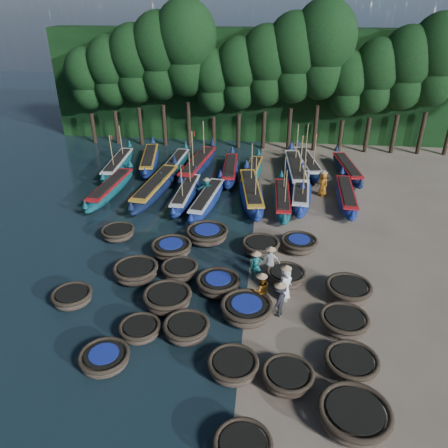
# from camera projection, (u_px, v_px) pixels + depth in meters

# --- Properties ---
(ground) EXTENTS (120.00, 120.00, 0.00)m
(ground) POSITION_uv_depth(u_px,v_px,m) (249.00, 268.00, 22.90)
(ground) COLOR gray
(ground) RESTS_ON ground
(foliage_wall) EXTENTS (40.00, 3.00, 10.00)m
(foliage_wall) POSITION_uv_depth(u_px,v_px,m) (265.00, 86.00, 41.18)
(foliage_wall) COLOR black
(foliage_wall) RESTS_ON ground
(coracle_3) EXTENTS (2.11, 2.11, 0.63)m
(coracle_3) POSITION_uv_depth(u_px,v_px,m) (243.00, 447.00, 13.48)
(coracle_3) COLOR brown
(coracle_3) RESTS_ON ground
(coracle_4) EXTENTS (2.57, 2.57, 0.81)m
(coracle_4) POSITION_uv_depth(u_px,v_px,m) (354.00, 416.00, 14.37)
(coracle_4) COLOR brown
(coracle_4) RESTS_ON ground
(coracle_5) EXTENTS (2.36, 2.36, 0.65)m
(coracle_5) POSITION_uv_depth(u_px,v_px,m) (105.00, 359.00, 16.73)
(coracle_5) COLOR brown
(coracle_5) RESTS_ON ground
(coracle_6) EXTENTS (1.92, 1.92, 0.64)m
(coracle_6) POSITION_uv_depth(u_px,v_px,m) (140.00, 330.00, 18.18)
(coracle_6) COLOR brown
(coracle_6) RESTS_ON ground
(coracle_7) EXTENTS (2.23, 2.23, 0.72)m
(coracle_7) POSITION_uv_depth(u_px,v_px,m) (233.00, 366.00, 16.34)
(coracle_7) COLOR brown
(coracle_7) RESTS_ON ground
(coracle_8) EXTENTS (2.16, 2.16, 0.67)m
(coracle_8) POSITION_uv_depth(u_px,v_px,m) (288.00, 377.00, 15.93)
(coracle_8) COLOR brown
(coracle_8) RESTS_ON ground
(coracle_9) EXTENTS (2.53, 2.53, 0.72)m
(coracle_9) POSITION_uv_depth(u_px,v_px,m) (351.00, 364.00, 16.46)
(coracle_9) COLOR brown
(coracle_9) RESTS_ON ground
(coracle_10) EXTENTS (2.21, 2.21, 0.68)m
(coracle_10) POSITION_uv_depth(u_px,v_px,m) (72.00, 297.00, 20.08)
(coracle_10) COLOR brown
(coracle_10) RESTS_ON ground
(coracle_11) EXTENTS (2.73, 2.73, 0.83)m
(coracle_11) POSITION_uv_depth(u_px,v_px,m) (168.00, 299.00, 19.84)
(coracle_11) COLOR brown
(coracle_11) RESTS_ON ground
(coracle_12) EXTENTS (1.97, 1.97, 0.76)m
(coracle_12) POSITION_uv_depth(u_px,v_px,m) (187.00, 329.00, 18.13)
(coracle_12) COLOR brown
(coracle_12) RESTS_ON ground
(coracle_13) EXTENTS (2.62, 2.62, 0.84)m
(coracle_13) POSITION_uv_depth(u_px,v_px,m) (247.00, 309.00, 19.15)
(coracle_13) COLOR brown
(coracle_13) RESTS_ON ground
(coracle_14) EXTENTS (2.36, 2.36, 0.75)m
(coracle_14) POSITION_uv_depth(u_px,v_px,m) (344.00, 322.00, 18.51)
(coracle_14) COLOR brown
(coracle_14) RESTS_ON ground
(coracle_15) EXTENTS (2.62, 2.62, 0.79)m
(coracle_15) POSITION_uv_depth(u_px,v_px,m) (136.00, 271.00, 21.81)
(coracle_15) COLOR brown
(coracle_15) RESTS_ON ground
(coracle_16) EXTENTS (1.96, 1.96, 0.75)m
(coracle_16) POSITION_uv_depth(u_px,v_px,m) (180.00, 270.00, 21.96)
(coracle_16) COLOR brown
(coracle_16) RESTS_ON ground
(coracle_17) EXTENTS (2.26, 2.26, 0.79)m
(coracle_17) POSITION_uv_depth(u_px,v_px,m) (218.00, 284.00, 20.88)
(coracle_17) COLOR brown
(coracle_17) RESTS_ON ground
(coracle_18) EXTENTS (2.15, 2.15, 0.71)m
(coracle_18) POSITION_uv_depth(u_px,v_px,m) (286.00, 276.00, 21.52)
(coracle_18) COLOR brown
(coracle_18) RESTS_ON ground
(coracle_19) EXTENTS (2.49, 2.49, 0.85)m
(coracle_19) POSITION_uv_depth(u_px,v_px,m) (348.00, 291.00, 20.36)
(coracle_19) COLOR brown
(coracle_19) RESTS_ON ground
(coracle_20) EXTENTS (1.96, 1.96, 0.69)m
(coracle_20) POSITION_uv_depth(u_px,v_px,m) (118.00, 233.00, 25.45)
(coracle_20) COLOR brown
(coracle_20) RESTS_ON ground
(coracle_21) EXTENTS (2.24, 2.24, 0.79)m
(coracle_21) POSITION_uv_depth(u_px,v_px,m) (171.00, 248.00, 23.76)
(coracle_21) COLOR brown
(coracle_21) RESTS_ON ground
(coracle_22) EXTENTS (2.59, 2.59, 0.80)m
(coracle_22) POSITION_uv_depth(u_px,v_px,m) (207.00, 234.00, 25.15)
(coracle_22) COLOR brown
(coracle_22) RESTS_ON ground
(coracle_23) EXTENTS (2.17, 2.17, 0.80)m
(coracle_23) POSITION_uv_depth(u_px,v_px,m) (261.00, 246.00, 23.96)
(coracle_23) COLOR brown
(coracle_23) RESTS_ON ground
(coracle_24) EXTENTS (2.46, 2.46, 0.77)m
(coracle_24) POSITION_uv_depth(u_px,v_px,m) (299.00, 244.00, 24.23)
(coracle_24) COLOR brown
(coracle_24) RESTS_ON ground
(long_boat_1) EXTENTS (2.01, 7.91, 1.40)m
(long_boat_1) POSITION_uv_depth(u_px,v_px,m) (111.00, 188.00, 30.84)
(long_boat_1) COLOR #0F4D58
(long_boat_1) RESTS_ON ground
(long_boat_2) EXTENTS (2.55, 8.88, 1.57)m
(long_boat_2) POSITION_uv_depth(u_px,v_px,m) (156.00, 187.00, 30.84)
(long_boat_2) COLOR #10153D
(long_boat_2) RESTS_ON ground
(long_boat_3) EXTENTS (1.57, 7.40, 3.15)m
(long_boat_3) POSITION_uv_depth(u_px,v_px,m) (186.00, 194.00, 30.09)
(long_boat_3) COLOR navy
(long_boat_3) RESTS_ON ground
(long_boat_4) EXTENTS (2.29, 7.47, 1.33)m
(long_boat_4) POSITION_uv_depth(u_px,v_px,m) (207.00, 200.00, 29.26)
(long_boat_4) COLOR navy
(long_boat_4) RESTS_ON ground
(long_boat_5) EXTENTS (2.73, 8.62, 3.70)m
(long_boat_5) POSITION_uv_depth(u_px,v_px,m) (251.00, 192.00, 30.11)
(long_boat_5) COLOR navy
(long_boat_5) RESTS_ON ground
(long_boat_6) EXTENTS (1.42, 7.36, 3.13)m
(long_boat_6) POSITION_uv_depth(u_px,v_px,m) (282.00, 199.00, 29.31)
(long_boat_6) COLOR #0F4D58
(long_boat_6) RESTS_ON ground
(long_boat_7) EXTENTS (2.01, 8.20, 3.49)m
(long_boat_7) POSITION_uv_depth(u_px,v_px,m) (301.00, 192.00, 30.31)
(long_boat_7) COLOR navy
(long_boat_7) RESTS_ON ground
(long_boat_8) EXTENTS (1.59, 7.53, 1.33)m
(long_boat_8) POSITION_uv_depth(u_px,v_px,m) (346.00, 196.00, 29.79)
(long_boat_8) COLOR navy
(long_boat_8) RESTS_ON ground
(long_boat_9) EXTENTS (1.72, 7.98, 3.39)m
(long_boat_9) POSITION_uv_depth(u_px,v_px,m) (118.00, 165.00, 35.10)
(long_boat_9) COLOR #0F4D58
(long_boat_9) RESTS_ON ground
(long_boat_10) EXTENTS (2.73, 7.92, 1.41)m
(long_boat_10) POSITION_uv_depth(u_px,v_px,m) (150.00, 160.00, 36.08)
(long_boat_10) COLOR navy
(long_boat_10) RESTS_ON ground
(long_boat_11) EXTENTS (1.82, 7.56, 1.33)m
(long_boat_11) POSITION_uv_depth(u_px,v_px,m) (175.00, 164.00, 35.22)
(long_boat_11) COLOR #0F4D58
(long_boat_11) RESTS_ON ground
(long_boat_12) EXTENTS (2.74, 8.98, 3.84)m
(long_boat_12) POSITION_uv_depth(u_px,v_px,m) (198.00, 165.00, 34.77)
(long_boat_12) COLOR #10153D
(long_boat_12) RESTS_ON ground
(long_boat_13) EXTENTS (1.62, 7.42, 1.31)m
(long_boat_13) POSITION_uv_depth(u_px,v_px,m) (230.00, 170.00, 34.17)
(long_boat_13) COLOR navy
(long_boat_13) RESTS_ON ground
(long_boat_14) EXTENTS (2.02, 7.36, 1.30)m
(long_boat_14) POSITION_uv_depth(u_px,v_px,m) (252.00, 173.00, 33.67)
(long_boat_14) COLOR #0F4D58
(long_boat_14) RESTS_ON ground
(long_boat_15) EXTENTS (2.16, 9.14, 3.89)m
(long_boat_15) POSITION_uv_depth(u_px,v_px,m) (295.00, 170.00, 33.74)
(long_boat_15) COLOR navy
(long_boat_15) RESTS_ON ground
(long_boat_16) EXTENTS (2.75, 8.06, 3.47)m
(long_boat_16) POSITION_uv_depth(u_px,v_px,m) (307.00, 164.00, 35.24)
(long_boat_16) COLOR #10153D
(long_boat_16) RESTS_ON ground
(long_boat_17) EXTENTS (2.25, 7.62, 1.35)m
(long_boat_17) POSITION_uv_depth(u_px,v_px,m) (347.00, 169.00, 34.30)
(long_boat_17) COLOR #10153D
(long_boat_17) RESTS_ON ground
(fisherman_0) EXTENTS (0.89, 1.03, 1.99)m
(fisherman_0) POSITION_uv_depth(u_px,v_px,m) (285.00, 282.00, 20.16)
(fisherman_0) COLOR silver
(fisherman_0) RESTS_ON ground
(fisherman_1) EXTENTS (0.58, 0.52, 1.76)m
(fisherman_1) POSITION_uv_depth(u_px,v_px,m) (256.00, 264.00, 21.58)
(fisherman_1) COLOR #19686A
(fisherman_1) RESTS_ON ground
(fisherman_2) EXTENTS (0.96, 0.84, 1.87)m
(fisherman_2) POSITION_uv_depth(u_px,v_px,m) (261.00, 289.00, 19.79)
(fisherman_2) COLOR #C36F1A
(fisherman_2) RESTS_ON ground
(fisherman_3) EXTENTS (1.04, 1.24, 1.87)m
(fisherman_3) POSITION_uv_depth(u_px,v_px,m) (279.00, 299.00, 19.16)
(fisherman_3) COLOR black
(fisherman_3) RESTS_ON ground
(fisherman_4) EXTENTS (1.00, 0.52, 1.89)m
(fisherman_4) POSITION_uv_depth(u_px,v_px,m) (270.00, 262.00, 21.79)
(fisherman_4) COLOR silver
(fisherman_4) RESTS_ON ground
(fisherman_5) EXTENTS (1.45, 0.74, 1.70)m
(fisherman_5) POSITION_uv_depth(u_px,v_px,m) (207.00, 188.00, 30.21)
(fisherman_5) COLOR #19686A
(fisherman_5) RESTS_ON ground
(fisherman_6) EXTENTS (1.00, 1.04, 2.00)m
(fisherman_6) POSITION_uv_depth(u_px,v_px,m) (323.00, 183.00, 30.63)
(fisherman_6) COLOR #C36F1A
(fisherman_6) RESTS_ON ground
(tree_0) EXTENTS (3.68, 3.68, 8.68)m
(tree_0) POSITION_uv_depth(u_px,v_px,m) (86.00, 78.00, 39.18)
(tree_0) COLOR black
(tree_0) RESTS_ON ground
(tree_1) EXTENTS (4.09, 4.09, 9.65)m
(tree_1) POSITION_uv_depth(u_px,v_px,m) (110.00, 71.00, 38.64)
(tree_1) COLOR black
(tree_1) RESTS_ON ground
(tree_2) EXTENTS (4.51, 4.51, 10.63)m
(tree_2) POSITION_uv_depth(u_px,v_px,m) (135.00, 63.00, 38.11)
(tree_2) COLOR black
(tree_2) RESTS_ON ground
(tree_3) EXTENTS (4.92, 4.92, 11.60)m
(tree_3) POSITION_uv_depth(u_px,v_px,m) (160.00, 55.00, 37.57)
(tree_3) COLOR black
(tree_3) RESTS_ON ground
(tree_4) EXTENTS (5.34, 5.34, 12.58)m
(tree_4) POSITION_uv_depth(u_px,v_px,m) (186.00, 47.00, 37.03)
(tree_4) COLOR black
(tree_4) RESTS_ON ground
(tree_5) EXTENTS (3.68, 3.68, 8.68)m
(tree_5) POSITION_uv_depth(u_px,v_px,m) (213.00, 81.00, 38.08)
(tree_5) COLOR black
(tree_5) RESTS_ON ground
(tree_6) EXTENTS (4.09, 4.09, 9.65)m
(tree_6) POSITION_uv_depth(u_px,v_px,m) (239.00, 73.00, 37.54)
(tree_6) COLOR black
(tree_6) RESTS_ON ground
(tree_7) EXTENTS (4.51, 4.51, 10.63)m
(tree_7) POSITION_uv_depth(u_px,v_px,m) (266.00, 65.00, 37.00)
(tree_7) COLOR black
(tree_7) RESTS_ON ground
(tree_8) EXTENTS (4.92, 4.92, 11.60)m
(tree_8) POSITION_uv_depth(u_px,v_px,m) (294.00, 57.00, 36.47)
(tree_8) COLOR black
(tree_8) RESTS_ON ground
(tree_9) EXTENTS (5.34, 5.34, 12.58)m
(tree_9) POSITION_uv_depth(u_px,v_px,m) (323.00, 49.00, 35.93)
(tree_9) COLOR black
(tree_9) RESTS_ON ground
(tree_10) EXTENTS (3.68, 3.68, 8.68)m
(tree_10) POSITION_uv_depth(u_px,v_px,m) (347.00, 83.00, 36.98)
(tree_10) COLOR black
(tree_10) RESTS_ON ground
(tree_11) EXTENTS (4.09, 4.09, 9.65)m
(tree_11) POSITION_uv_depth(u_px,v_px,m) (376.00, 76.00, 36.44)
(tree_11) COLOR black
(tree_11) RESTS_ON ground
(tree_12) EXTENTS (4.51, 4.51, 10.63)m
(tree_12) POSITION_uv_depth(u_px,v_px,m) (406.00, 68.00, 35.90)
(tree_12) COLOR black
(tree_12) RESTS_ON ground
(tree_13) EXTENTS (4.92, 4.92, 11.60)m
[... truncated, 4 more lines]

